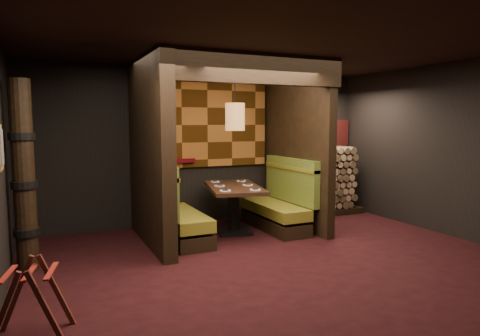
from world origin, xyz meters
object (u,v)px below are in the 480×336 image
object	(u,v)px
pendant_lamp	(235,117)
totem_column	(24,178)
booth_bench_right	(280,206)
dining_table	(234,200)
firewood_stack	(320,181)
booth_bench_left	(176,216)
luggage_rack	(31,298)

from	to	relation	value
pendant_lamp	totem_column	bearing A→B (deg)	-169.98
booth_bench_right	dining_table	xyz separation A→B (m)	(-0.86, 0.05, 0.17)
firewood_stack	booth_bench_left	bearing A→B (deg)	-167.83
booth_bench_right	dining_table	size ratio (longest dim) A/B	0.95
dining_table	firewood_stack	bearing A→B (deg)	16.32
booth_bench_right	totem_column	xyz separation A→B (m)	(-3.98, -0.55, 0.79)
pendant_lamp	booth_bench_right	bearing A→B (deg)	-0.12
booth_bench_right	luggage_rack	xyz separation A→B (m)	(-3.90, -2.49, -0.04)
totem_column	firewood_stack	xyz separation A→B (m)	(5.33, 1.25, -0.51)
booth_bench_left	luggage_rack	size ratio (longest dim) A/B	2.14
dining_table	luggage_rack	distance (m)	3.97
totem_column	pendant_lamp	bearing A→B (deg)	10.02
dining_table	pendant_lamp	xyz separation A→B (m)	(-0.00, -0.05, 1.39)
booth_bench_right	pendant_lamp	size ratio (longest dim) A/B	1.43
booth_bench_right	luggage_rack	world-z (taller)	booth_bench_right
dining_table	luggage_rack	bearing A→B (deg)	-140.14
booth_bench_right	firewood_stack	bearing A→B (deg)	27.35
luggage_rack	totem_column	distance (m)	2.11
booth_bench_right	totem_column	distance (m)	4.10
pendant_lamp	firewood_stack	size ratio (longest dim) A/B	0.65
booth_bench_left	firewood_stack	xyz separation A→B (m)	(3.25, 0.70, 0.28)
booth_bench_left	pendant_lamp	distance (m)	1.87
firewood_stack	dining_table	bearing A→B (deg)	-163.68
totem_column	luggage_rack	bearing A→B (deg)	-87.64
totem_column	booth_bench_right	bearing A→B (deg)	7.86
luggage_rack	totem_column	size ratio (longest dim) A/B	0.31
booth_bench_left	pendant_lamp	xyz separation A→B (m)	(1.03, 0.00, 1.56)
booth_bench_right	dining_table	distance (m)	0.88
dining_table	totem_column	distance (m)	3.24
pendant_lamp	luggage_rack	world-z (taller)	pendant_lamp
booth_bench_left	totem_column	world-z (taller)	totem_column
pendant_lamp	dining_table	bearing A→B (deg)	90.00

